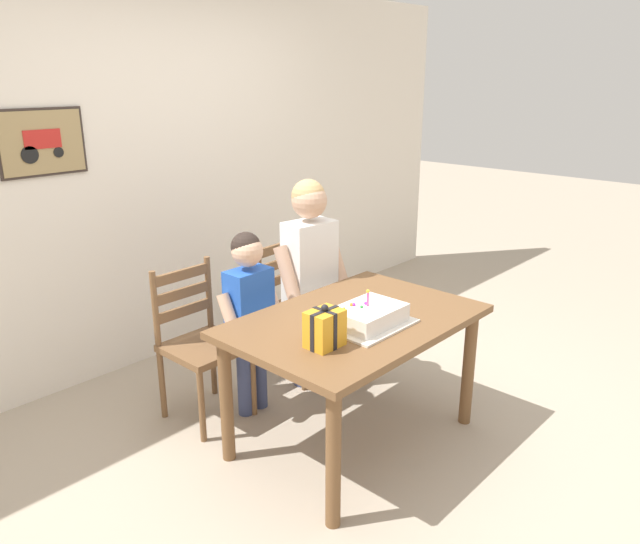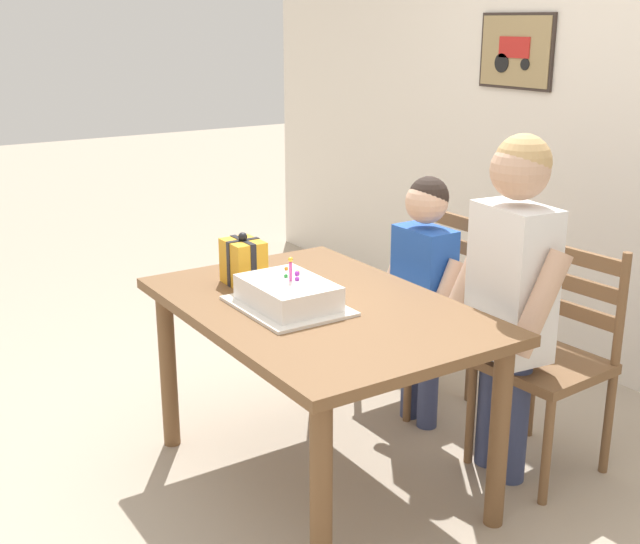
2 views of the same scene
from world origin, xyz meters
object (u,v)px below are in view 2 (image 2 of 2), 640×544
at_px(dining_table, 319,330).
at_px(child_younger, 423,278).
at_px(chair_left, 422,303).
at_px(child_older, 512,276).
at_px(chair_right, 551,358).
at_px(birthday_cake, 288,295).
at_px(gift_box_red_large, 243,262).

bearing_deg(dining_table, child_younger, 104.95).
xyz_separation_m(chair_left, child_older, (0.73, -0.19, 0.36)).
bearing_deg(chair_left, chair_right, -0.01).
bearing_deg(child_older, dining_table, -117.36).
bearing_deg(birthday_cake, chair_left, 110.95).
bearing_deg(chair_left, dining_table, -64.73).
relative_size(dining_table, child_younger, 1.19).
relative_size(chair_left, child_younger, 0.82).
height_order(birthday_cake, chair_left, birthday_cake).
bearing_deg(gift_box_red_large, chair_left, 91.72).
bearing_deg(child_younger, birthday_cake, -79.44).
bearing_deg(dining_table, child_older, 62.64).
height_order(dining_table, gift_box_red_large, gift_box_red_large).
xyz_separation_m(dining_table, child_older, (0.34, 0.65, 0.19)).
height_order(dining_table, birthday_cake, birthday_cake).
height_order(child_older, child_younger, child_older).
xyz_separation_m(birthday_cake, gift_box_red_large, (-0.34, -0.00, 0.04)).
xyz_separation_m(chair_right, child_younger, (-0.57, -0.19, 0.21)).
distance_m(gift_box_red_large, child_older, 1.04).
xyz_separation_m(chair_right, child_older, (-0.06, -0.19, 0.36)).
relative_size(birthday_cake, chair_right, 0.48).
xyz_separation_m(gift_box_red_large, chair_left, (-0.03, 0.96, -0.36)).
bearing_deg(chair_right, child_older, -106.66).
height_order(chair_left, child_older, child_older).
bearing_deg(child_younger, chair_left, 139.59).
height_order(birthday_cake, gift_box_red_large, gift_box_red_large).
bearing_deg(chair_right, dining_table, -115.08).
xyz_separation_m(chair_left, child_younger, (0.22, -0.19, 0.21)).
distance_m(child_older, child_younger, 0.53).
height_order(birthday_cake, chair_right, birthday_cake).
height_order(chair_left, child_younger, child_younger).
relative_size(chair_right, child_older, 0.68).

